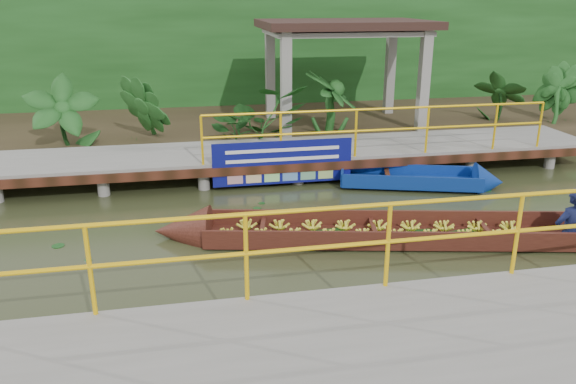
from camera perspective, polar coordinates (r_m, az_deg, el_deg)
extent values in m
plane|color=#2E341A|center=(9.39, -1.51, -4.59)|extent=(80.00, 80.00, 0.00)
cube|color=#2E2317|center=(16.42, -5.93, 6.63)|extent=(30.00, 8.00, 0.45)
cube|color=gray|center=(12.49, -4.23, 3.93)|extent=(16.00, 2.00, 0.15)
cube|color=black|center=(11.56, -3.61, 2.26)|extent=(16.00, 0.12, 0.18)
cylinder|color=yellow|center=(11.98, 9.53, 8.34)|extent=(7.50, 0.05, 0.05)
cylinder|color=yellow|center=(12.07, 9.41, 6.24)|extent=(7.50, 0.05, 0.05)
cylinder|color=yellow|center=(12.09, 9.40, 6.01)|extent=(0.05, 0.05, 1.00)
cylinder|color=gray|center=(12.01, -22.99, 0.38)|extent=(0.24, 0.24, 0.55)
cylinder|color=gray|center=(13.51, -21.73, 2.54)|extent=(0.24, 0.24, 0.55)
cylinder|color=gray|center=(11.74, -13.43, 1.01)|extent=(0.24, 0.24, 0.55)
cylinder|color=gray|center=(13.27, -13.24, 3.13)|extent=(0.24, 0.24, 0.55)
cylinder|color=gray|center=(11.81, -3.72, 1.62)|extent=(0.24, 0.24, 0.55)
cylinder|color=gray|center=(13.33, -4.62, 3.66)|extent=(0.24, 0.24, 0.55)
cylinder|color=gray|center=(12.21, 5.63, 2.16)|extent=(0.24, 0.24, 0.55)
cylinder|color=gray|center=(13.69, 3.74, 4.10)|extent=(0.24, 0.24, 0.55)
cylinder|color=gray|center=(12.91, 14.18, 2.60)|extent=(0.24, 0.24, 0.55)
cylinder|color=gray|center=(14.32, 11.53, 4.43)|extent=(0.24, 0.24, 0.55)
cylinder|color=gray|center=(13.87, 21.71, 2.95)|extent=(0.24, 0.24, 0.55)
cylinder|color=gray|center=(15.19, 18.56, 4.66)|extent=(0.24, 0.24, 0.55)
cylinder|color=gray|center=(11.81, -3.72, 1.62)|extent=(0.24, 0.24, 0.55)
cube|color=gray|center=(6.02, 15.52, -17.07)|extent=(18.00, 2.40, 0.70)
cylinder|color=yellow|center=(6.30, 12.08, -1.09)|extent=(10.00, 0.05, 0.05)
cylinder|color=yellow|center=(6.47, 11.80, -4.82)|extent=(10.00, 0.05, 0.05)
cylinder|color=yellow|center=(6.49, 11.77, -5.23)|extent=(0.05, 0.05, 1.00)
cube|color=gray|center=(13.99, -0.20, 10.25)|extent=(0.25, 0.25, 2.80)
cube|color=gray|center=(15.08, 13.59, 10.39)|extent=(0.25, 0.25, 2.80)
cube|color=gray|center=(16.33, -1.82, 11.55)|extent=(0.25, 0.25, 2.80)
cube|color=gray|center=(17.27, 10.31, 11.68)|extent=(0.25, 0.25, 2.80)
cube|color=gray|center=(15.44, 5.76, 15.87)|extent=(4.00, 2.60, 0.12)
cube|color=black|center=(15.43, 5.78, 16.61)|extent=(4.40, 3.00, 0.20)
cube|color=#174114|center=(18.61, -6.87, 13.62)|extent=(30.00, 0.80, 4.00)
cube|color=#35150E|center=(9.53, 14.15, -4.45)|extent=(7.36, 2.42, 0.05)
cube|color=#35150E|center=(9.90, 13.64, -2.71)|extent=(7.18, 1.58, 0.31)
cube|color=#35150E|center=(9.08, 14.84, -4.87)|extent=(7.18, 1.58, 0.31)
cone|color=#35150E|center=(9.44, -10.70, -3.94)|extent=(1.08, 1.05, 0.88)
cube|color=navy|center=(12.09, 12.26, 1.00)|extent=(2.97, 1.66, 0.09)
cube|color=navy|center=(12.46, 12.11, 2.11)|extent=(2.73, 0.89, 0.28)
cube|color=navy|center=(11.65, 12.50, 0.88)|extent=(2.73, 0.89, 0.28)
cube|color=navy|center=(11.98, 5.53, 1.77)|extent=(0.31, 0.83, 0.28)
cone|color=navy|center=(12.36, 19.72, 0.97)|extent=(0.78, 0.93, 0.80)
cube|color=black|center=(12.00, 10.07, 1.78)|extent=(0.34, 0.84, 0.05)
cube|color=navy|center=(11.60, -0.51, 3.03)|extent=(2.92, 0.03, 0.91)
cube|color=white|center=(11.51, -0.50, 4.29)|extent=(2.37, 0.01, 0.07)
cube|color=white|center=(11.56, -0.49, 3.34)|extent=(2.37, 0.01, 0.07)
imported|color=#174114|center=(14.25, -21.87, 7.63)|extent=(1.28, 1.28, 1.61)
imported|color=#174114|center=(14.02, -13.76, 8.29)|extent=(1.28, 1.28, 1.61)
imported|color=#174114|center=(14.12, -3.48, 8.88)|extent=(1.28, 1.28, 1.61)
imported|color=#174114|center=(14.52, 4.47, 9.14)|extent=(1.28, 1.28, 1.61)
imported|color=#174114|center=(16.55, 21.63, 9.12)|extent=(1.28, 1.28, 1.61)
imported|color=#174114|center=(17.40, 25.86, 8.99)|extent=(1.28, 1.28, 1.61)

